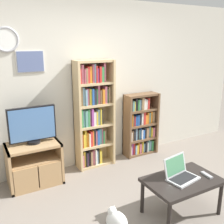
% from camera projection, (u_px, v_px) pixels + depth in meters
% --- Properties ---
extents(ground_plane, '(18.00, 18.00, 0.00)m').
position_uv_depth(ground_plane, '(155.00, 224.00, 2.93)').
color(ground_plane, gray).
extents(wall_back, '(6.37, 0.09, 2.60)m').
position_uv_depth(wall_back, '(86.00, 85.00, 4.12)').
color(wall_back, beige).
rests_on(wall_back, ground_plane).
extents(tv_stand, '(0.73, 0.47, 0.60)m').
position_uv_depth(tv_stand, '(35.00, 164.00, 3.69)').
color(tv_stand, tan).
rests_on(tv_stand, ground_plane).
extents(television, '(0.64, 0.18, 0.52)m').
position_uv_depth(television, '(32.00, 125.00, 3.58)').
color(television, black).
rests_on(television, tv_stand).
extents(bookshelf_tall, '(0.61, 0.27, 1.71)m').
position_uv_depth(bookshelf_tall, '(93.00, 114.00, 4.11)').
color(bookshelf_tall, tan).
rests_on(bookshelf_tall, ground_plane).
extents(bookshelf_short, '(0.61, 0.25, 1.10)m').
position_uv_depth(bookshelf_short, '(140.00, 126.00, 4.63)').
color(bookshelf_short, brown).
rests_on(bookshelf_short, ground_plane).
extents(coffee_table, '(0.86, 0.55, 0.45)m').
position_uv_depth(coffee_table, '(182.00, 183.00, 3.02)').
color(coffee_table, black).
rests_on(coffee_table, ground_plane).
extents(laptop, '(0.40, 0.33, 0.25)m').
position_uv_depth(laptop, '(180.00, 173.00, 3.02)').
color(laptop, '#B7BABC').
rests_on(laptop, coffee_table).
extents(remote_near_laptop, '(0.06, 0.16, 0.02)m').
position_uv_depth(remote_near_laptop, '(207.00, 175.00, 3.08)').
color(remote_near_laptop, '#99999E').
rests_on(remote_near_laptop, coffee_table).
extents(cat, '(0.33, 0.46, 0.28)m').
position_uv_depth(cat, '(116.00, 222.00, 2.78)').
color(cat, white).
rests_on(cat, ground_plane).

